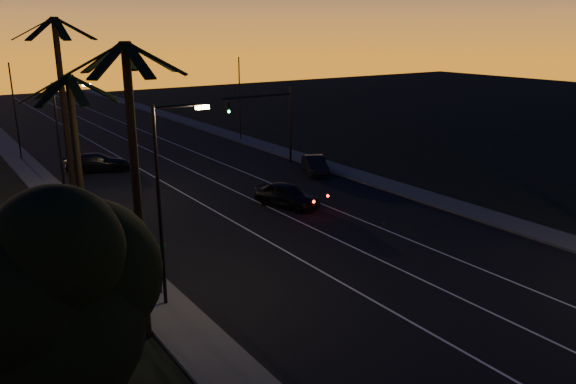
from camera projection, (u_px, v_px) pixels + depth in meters
road at (259, 207)px, 38.99m from camera, size 20.00×170.00×0.01m
sidewalk_left at (97, 239)px, 32.92m from camera, size 2.40×170.00×0.16m
sidewalk_right at (378, 182)px, 45.01m from camera, size 2.40×170.00×0.16m
lane_stripe_left at (221, 214)px, 37.37m from camera, size 0.12×160.00×0.01m
lane_stripe_mid at (265, 206)px, 39.26m from camera, size 0.12×160.00×0.01m
lane_stripe_right at (306, 197)px, 41.14m from camera, size 0.12×160.00×0.01m
bushy_tree at (52, 300)px, 14.95m from camera, size 6.30×5.30×8.30m
palm_near at (135, 166)px, 20.68m from camera, size 4.25×4.16×11.53m
palm_mid at (77, 159)px, 25.35m from camera, size 4.25×4.16×10.03m
palm_far at (64, 112)px, 30.27m from camera, size 4.25×4.16×12.53m
streetlight_left_near at (165, 191)px, 23.78m from camera, size 2.55×0.26×9.00m
streetlight_left_far at (63, 134)px, 38.15m from camera, size 2.55×0.26×8.50m
street_sign at (159, 263)px, 25.55m from camera, size 0.70×0.06×2.60m
signal_mast at (269, 113)px, 49.43m from camera, size 7.10×0.41×7.00m
signal_post at (77, 157)px, 40.97m from camera, size 0.28×0.37×4.20m
far_pole_left at (15, 112)px, 51.63m from camera, size 0.14×0.14×9.00m
far_pole_right at (240, 99)px, 61.12m from camera, size 0.14×0.14×9.00m
lead_car at (287, 195)px, 38.89m from camera, size 3.43×5.66×1.64m
right_car at (315, 165)px, 47.72m from camera, size 3.34×4.79×1.50m
cross_car at (98, 162)px, 48.51m from camera, size 5.82×3.98×1.56m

